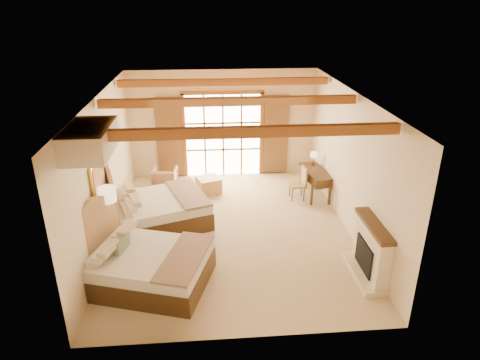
{
  "coord_description": "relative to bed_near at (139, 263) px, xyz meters",
  "views": [
    {
      "loc": [
        -0.51,
        -8.83,
        5.1
      ],
      "look_at": [
        0.24,
        0.2,
        1.2
      ],
      "focal_mm": 32.0,
      "sensor_mm": 36.0,
      "label": 1
    }
  ],
  "objects": [
    {
      "name": "armchair",
      "position": [
        0.12,
        4.43,
        -0.13
      ],
      "size": [
        0.73,
        0.74,
        0.62
      ],
      "primitive_type": "imported",
      "rotation": [
        0.0,
        0.0,
        -3.24
      ],
      "color": "#AB7653",
      "rests_on": "floor"
    },
    {
      "name": "ceiling",
      "position": [
        1.85,
        1.88,
        2.76
      ],
      "size": [
        7.0,
        7.0,
        0.0
      ],
      "primitive_type": "plane",
      "rotation": [
        3.14,
        0.0,
        0.0
      ],
      "color": "#BA6E39",
      "rests_on": "ground"
    },
    {
      "name": "french_doors",
      "position": [
        1.85,
        5.32,
        0.81
      ],
      "size": [
        3.95,
        0.08,
        2.6
      ],
      "color": "white",
      "rests_on": "ground"
    },
    {
      "name": "fireplace",
      "position": [
        4.45,
        -0.12,
        0.07
      ],
      "size": [
        0.46,
        1.4,
        1.16
      ],
      "color": "beige",
      "rests_on": "ground"
    },
    {
      "name": "wall_left",
      "position": [
        -0.9,
        1.88,
        1.16
      ],
      "size": [
        0.0,
        7.0,
        7.0
      ],
      "primitive_type": "plane",
      "rotation": [
        1.57,
        0.0,
        1.57
      ],
      "color": "beige",
      "rests_on": "ground"
    },
    {
      "name": "nightstand",
      "position": [
        -0.64,
        0.86,
        -0.16
      ],
      "size": [
        0.59,
        0.59,
        0.57
      ],
      "primitive_type": "cube",
      "rotation": [
        0.0,
        0.0,
        0.3
      ],
      "color": "#442F1B",
      "rests_on": "floor"
    },
    {
      "name": "wall_right",
      "position": [
        4.6,
        1.88,
        1.16
      ],
      "size": [
        0.0,
        7.0,
        7.0
      ],
      "primitive_type": "plane",
      "rotation": [
        1.57,
        0.0,
        -1.57
      ],
      "color": "beige",
      "rests_on": "ground"
    },
    {
      "name": "desk_chair",
      "position": [
        3.78,
        3.44,
        -0.15
      ],
      "size": [
        0.43,
        0.43,
        0.92
      ],
      "rotation": [
        0.0,
        0.0,
        0.08
      ],
      "color": "#A47F46",
      "rests_on": "floor"
    },
    {
      "name": "bed_far",
      "position": [
        -0.03,
        2.31,
        0.01
      ],
      "size": [
        2.77,
        2.33,
        1.48
      ],
      "rotation": [
        0.0,
        0.0,
        0.33
      ],
      "color": "#442F1B",
      "rests_on": "floor"
    },
    {
      "name": "floor",
      "position": [
        1.85,
        1.88,
        -0.44
      ],
      "size": [
        7.0,
        7.0,
        0.0
      ],
      "primitive_type": "plane",
      "color": "#D0B28C",
      "rests_on": "ground"
    },
    {
      "name": "painting",
      "position": [
        -0.85,
        1.13,
        1.31
      ],
      "size": [
        0.06,
        0.95,
        0.75
      ],
      "color": "gold",
      "rests_on": "wall_left"
    },
    {
      "name": "canopy_valance",
      "position": [
        -0.55,
        -0.12,
        2.51
      ],
      "size": [
        0.7,
        1.4,
        0.45
      ],
      "primitive_type": "cube",
      "color": "beige",
      "rests_on": "ceiling"
    },
    {
      "name": "floor_lamp",
      "position": [
        -0.65,
        0.88,
        0.96
      ],
      "size": [
        0.35,
        0.35,
        1.65
      ],
      "color": "#3A2819",
      "rests_on": "floor"
    },
    {
      "name": "ceiling_beams",
      "position": [
        1.85,
        1.88,
        2.64
      ],
      "size": [
        5.39,
        4.6,
        0.18
      ],
      "primitive_type": null,
      "color": "#9B5022",
      "rests_on": "ceiling"
    },
    {
      "name": "bed_near",
      "position": [
        0.0,
        0.0,
        0.0
      ],
      "size": [
        2.66,
        2.24,
        1.45
      ],
      "rotation": [
        0.0,
        0.0,
        -0.3
      ],
      "color": "#442F1B",
      "rests_on": "floor"
    },
    {
      "name": "ottoman",
      "position": [
        1.37,
        4.08,
        -0.22
      ],
      "size": [
        0.76,
        0.76,
        0.43
      ],
      "primitive_type": "cube",
      "rotation": [
        0.0,
        0.0,
        0.36
      ],
      "color": "tan",
      "rests_on": "floor"
    },
    {
      "name": "desk",
      "position": [
        4.3,
        3.65,
        -0.05
      ],
      "size": [
        0.79,
        1.42,
        0.72
      ],
      "rotation": [
        0.0,
        0.0,
        0.17
      ],
      "color": "#442F1B",
      "rests_on": "floor"
    },
    {
      "name": "wall_back",
      "position": [
        1.85,
        5.38,
        1.16
      ],
      "size": [
        5.5,
        0.0,
        5.5
      ],
      "primitive_type": "plane",
      "rotation": [
        1.57,
        0.0,
        0.0
      ],
      "color": "beige",
      "rests_on": "ground"
    },
    {
      "name": "desk_lamp",
      "position": [
        4.33,
        4.08,
        0.57
      ],
      "size": [
        0.19,
        0.19,
        0.38
      ],
      "color": "#3A2819",
      "rests_on": "desk"
    }
  ]
}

